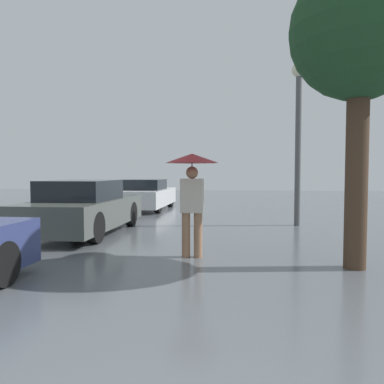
{
  "coord_description": "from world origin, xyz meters",
  "views": [
    {
      "loc": [
        0.4,
        -0.78,
        1.45
      ],
      "look_at": [
        -0.38,
        5.54,
        1.12
      ],
      "focal_mm": 35.0,
      "sensor_mm": 36.0,
      "label": 1
    }
  ],
  "objects_px": {
    "pedestrian": "(192,179)",
    "tree": "(360,35)",
    "parked_car_farthest": "(144,195)",
    "parked_car_middle": "(84,208)",
    "street_lamp": "(298,120)"
  },
  "relations": [
    {
      "from": "pedestrian",
      "to": "tree",
      "type": "bearing_deg",
      "value": -9.9
    },
    {
      "from": "pedestrian",
      "to": "parked_car_farthest",
      "type": "bearing_deg",
      "value": 110.01
    },
    {
      "from": "parked_car_middle",
      "to": "tree",
      "type": "height_order",
      "value": "tree"
    },
    {
      "from": "parked_car_middle",
      "to": "street_lamp",
      "type": "height_order",
      "value": "street_lamp"
    },
    {
      "from": "parked_car_farthest",
      "to": "parked_car_middle",
      "type": "bearing_deg",
      "value": -89.81
    },
    {
      "from": "parked_car_middle",
      "to": "street_lamp",
      "type": "distance_m",
      "value": 6.07
    },
    {
      "from": "pedestrian",
      "to": "parked_car_farthest",
      "type": "relative_size",
      "value": 0.44
    },
    {
      "from": "tree",
      "to": "street_lamp",
      "type": "height_order",
      "value": "tree"
    },
    {
      "from": "parked_car_middle",
      "to": "pedestrian",
      "type": "bearing_deg",
      "value": -37.57
    },
    {
      "from": "parked_car_farthest",
      "to": "street_lamp",
      "type": "bearing_deg",
      "value": -35.57
    },
    {
      "from": "parked_car_middle",
      "to": "street_lamp",
      "type": "relative_size",
      "value": 0.93
    },
    {
      "from": "parked_car_middle",
      "to": "parked_car_farthest",
      "type": "height_order",
      "value": "parked_car_middle"
    },
    {
      "from": "pedestrian",
      "to": "street_lamp",
      "type": "height_order",
      "value": "street_lamp"
    },
    {
      "from": "pedestrian",
      "to": "parked_car_farthest",
      "type": "distance_m",
      "value": 8.51
    },
    {
      "from": "parked_car_farthest",
      "to": "street_lamp",
      "type": "height_order",
      "value": "street_lamp"
    }
  ]
}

